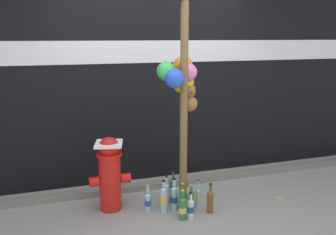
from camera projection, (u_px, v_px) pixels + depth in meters
name	position (u px, v px, depth m)	size (l,w,h in m)	color
ground_plane	(188.00, 224.00, 3.74)	(14.00, 14.00, 0.00)	gray
building_wall	(151.00, 35.00, 4.65)	(10.00, 0.21, 3.86)	black
curb_strip	(161.00, 184.00, 4.65)	(8.00, 0.12, 0.08)	slate
memorial_post	(182.00, 69.00, 3.81)	(0.51, 0.49, 2.63)	brown
fire_hydrant	(110.00, 172.00, 3.98)	(0.46, 0.35, 0.85)	red
bottle_0	(164.00, 199.00, 3.96)	(0.08, 0.08, 0.38)	#93CCE0
bottle_1	(191.00, 200.00, 3.98)	(0.06, 0.06, 0.32)	#337038
bottle_2	(198.00, 197.00, 4.09)	(0.06, 0.06, 0.34)	#93CCE0
bottle_3	(183.00, 208.00, 3.81)	(0.08, 0.08, 0.34)	#337038
bottle_4	(167.00, 194.00, 4.16)	(0.06, 0.06, 0.35)	silver
bottle_5	(185.00, 190.00, 4.24)	(0.06, 0.06, 0.34)	#337038
bottle_6	(173.00, 189.00, 4.20)	(0.07, 0.07, 0.39)	#337038
bottle_7	(148.00, 201.00, 3.99)	(0.07, 0.07, 0.31)	#93CCE0
bottle_8	(182.00, 201.00, 3.94)	(0.07, 0.07, 0.36)	#337038
bottle_9	(191.00, 208.00, 3.83)	(0.07, 0.07, 0.30)	silver
bottle_10	(174.00, 197.00, 4.03)	(0.08, 0.08, 0.37)	#93CCE0
bottle_11	(210.00, 201.00, 3.96)	(0.07, 0.07, 0.34)	brown
litter_2	(280.00, 198.00, 4.33)	(0.07, 0.11, 0.01)	tan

